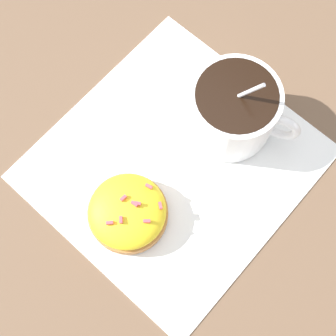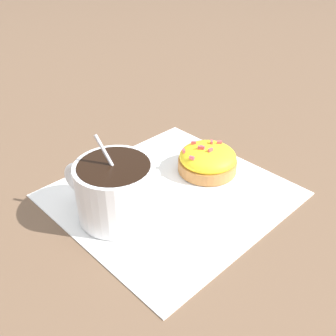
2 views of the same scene
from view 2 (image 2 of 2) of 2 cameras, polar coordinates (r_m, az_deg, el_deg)
ground_plane at (r=0.52m, az=0.44°, el=-3.94°), size 3.00×3.00×0.00m
paper_napkin at (r=0.51m, az=0.44°, el=-3.81°), size 0.29×0.28×0.00m
coffee_cup at (r=0.46m, az=-7.74°, el=-2.91°), size 0.09×0.12×0.11m
frosted_pastry at (r=0.55m, az=5.76°, el=1.21°), size 0.08×0.08×0.04m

